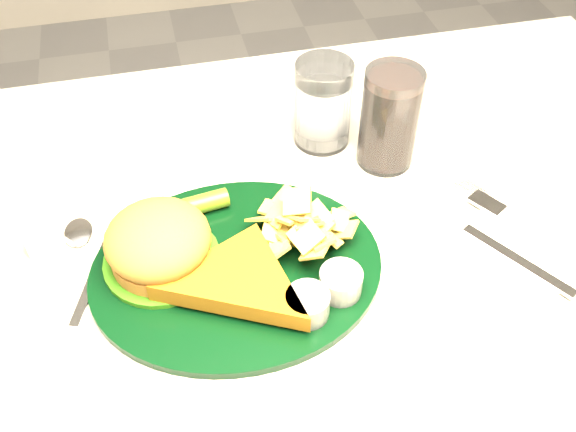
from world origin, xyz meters
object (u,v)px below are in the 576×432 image
cola_glass (389,119)px  fork_napkin (513,253)px  dinner_plate (235,250)px  table (275,417)px  water_glass (323,104)px

cola_glass → fork_napkin: (0.08, -0.19, -0.06)m
fork_napkin → dinner_plate: bearing=139.1°
cola_glass → fork_napkin: 0.21m
cola_glass → dinner_plate: bearing=-147.4°
dinner_plate → fork_napkin: bearing=-7.7°
fork_napkin → table: bearing=135.3°
table → water_glass: bearing=59.4°
cola_glass → fork_napkin: bearing=-66.1°
water_glass → cola_glass: 0.09m
dinner_plate → cola_glass: cola_glass is taller
table → fork_napkin: size_ratio=6.82×
water_glass → cola_glass: bearing=-40.7°
cola_glass → water_glass: bearing=139.3°
dinner_plate → cola_glass: 0.26m
water_glass → dinner_plate: bearing=-127.3°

